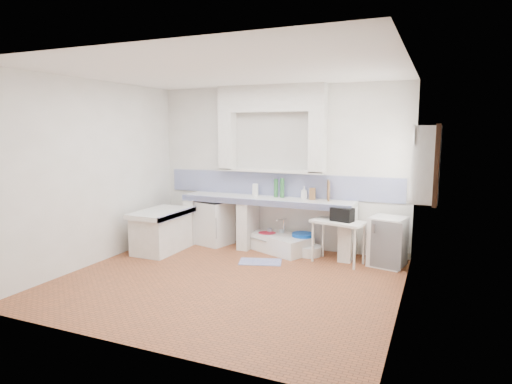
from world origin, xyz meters
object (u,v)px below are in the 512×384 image
at_px(stove, 214,223).
at_px(sink, 279,244).
at_px(fridge, 388,241).
at_px(side_table, 338,242).

distance_m(stove, sink, 1.28).
bearing_deg(sink, fridge, 21.06).
bearing_deg(sink, side_table, 10.39).
height_order(stove, side_table, stove).
bearing_deg(side_table, stove, -172.94).
distance_m(side_table, fridge, 0.74).
height_order(stove, fridge, stove).
distance_m(sink, fridge, 1.80).
distance_m(stove, fridge, 3.04).
bearing_deg(fridge, side_table, -155.07).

